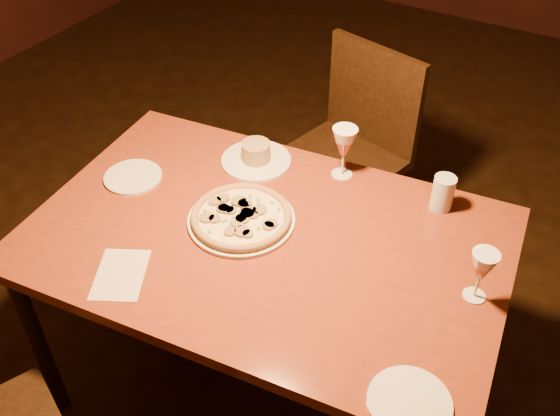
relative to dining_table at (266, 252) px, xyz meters
The scene contains 11 objects.
floor 0.72m from the dining_table, 73.09° to the left, with size 7.00×7.00×0.00m, color black.
dining_table is the anchor object (origin of this frame).
chair_far 0.88m from the dining_table, 96.96° to the left, with size 0.56×0.56×0.95m.
pizza_plate 0.13m from the dining_table, behind, with size 0.33×0.33×0.04m.
ramekin_saucer 0.39m from the dining_table, 126.04° to the left, with size 0.24×0.24×0.08m.
wine_glass_far 0.43m from the dining_table, 80.19° to the left, with size 0.08×0.08×0.19m, color #C16250, non-canonical shape.
wine_glass_right 0.64m from the dining_table, ahead, with size 0.07×0.07×0.16m, color #C16250, non-canonical shape.
water_tumbler 0.59m from the dining_table, 43.72° to the left, with size 0.07×0.07×0.12m, color silver.
side_plate_left 0.54m from the dining_table, behind, with size 0.19×0.19×0.01m, color silver.
side_plate_near 0.67m from the dining_table, 28.71° to the right, with size 0.20×0.20×0.01m, color silver.
menu_card 0.45m from the dining_table, 128.27° to the right, with size 0.14×0.20×0.00m, color beige.
Camera 1 is at (0.69, -1.31, 2.06)m, focal length 40.00 mm.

